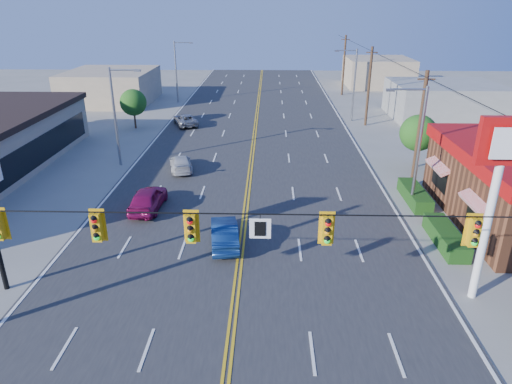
{
  "coord_description": "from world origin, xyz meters",
  "views": [
    {
      "loc": [
        1.46,
        -14.01,
        12.66
      ],
      "look_at": [
        0.74,
        11.06,
        2.2
      ],
      "focal_mm": 32.0,
      "sensor_mm": 36.0,
      "label": 1
    }
  ],
  "objects_px": {
    "car_blue": "(224,234)",
    "car_silver": "(185,120)",
    "signal_span": "(222,242)",
    "car_white": "(181,164)",
    "kfc_pylon": "(498,175)",
    "car_magenta": "(148,199)"
  },
  "relations": [
    {
      "from": "signal_span",
      "to": "car_white",
      "type": "height_order",
      "value": "signal_span"
    },
    {
      "from": "kfc_pylon",
      "to": "signal_span",
      "type": "bearing_deg",
      "value": -160.22
    },
    {
      "from": "car_white",
      "to": "car_silver",
      "type": "xyz_separation_m",
      "value": [
        -2.12,
        14.51,
        0.03
      ]
    },
    {
      "from": "car_silver",
      "to": "car_magenta",
      "type": "bearing_deg",
      "value": 71.82
    },
    {
      "from": "signal_span",
      "to": "car_silver",
      "type": "bearing_deg",
      "value": 102.23
    },
    {
      "from": "car_magenta",
      "to": "car_blue",
      "type": "bearing_deg",
      "value": 141.91
    },
    {
      "from": "car_blue",
      "to": "car_silver",
      "type": "relative_size",
      "value": 0.93
    },
    {
      "from": "signal_span",
      "to": "car_white",
      "type": "relative_size",
      "value": 5.95
    },
    {
      "from": "signal_span",
      "to": "car_magenta",
      "type": "relative_size",
      "value": 5.51
    },
    {
      "from": "car_blue",
      "to": "car_silver",
      "type": "distance_m",
      "value": 27.52
    },
    {
      "from": "car_white",
      "to": "kfc_pylon",
      "type": "bearing_deg",
      "value": 120.67
    },
    {
      "from": "car_blue",
      "to": "car_white",
      "type": "bearing_deg",
      "value": -76.77
    },
    {
      "from": "signal_span",
      "to": "car_magenta",
      "type": "bearing_deg",
      "value": 115.64
    },
    {
      "from": "signal_span",
      "to": "car_blue",
      "type": "relative_size",
      "value": 5.83
    },
    {
      "from": "car_blue",
      "to": "car_silver",
      "type": "bearing_deg",
      "value": -83.48
    },
    {
      "from": "car_silver",
      "to": "kfc_pylon",
      "type": "bearing_deg",
      "value": 99.32
    },
    {
      "from": "car_silver",
      "to": "car_white",
      "type": "bearing_deg",
      "value": 76.63
    },
    {
      "from": "signal_span",
      "to": "car_white",
      "type": "xyz_separation_m",
      "value": [
        -5.51,
        20.68,
        -4.29
      ]
    },
    {
      "from": "car_white",
      "to": "car_silver",
      "type": "height_order",
      "value": "car_silver"
    },
    {
      "from": "car_magenta",
      "to": "car_white",
      "type": "height_order",
      "value": "car_magenta"
    },
    {
      "from": "signal_span",
      "to": "kfc_pylon",
      "type": "distance_m",
      "value": 11.87
    },
    {
      "from": "car_magenta",
      "to": "kfc_pylon",
      "type": "bearing_deg",
      "value": 154.3
    }
  ]
}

